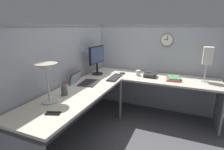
% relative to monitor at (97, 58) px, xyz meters
% --- Properties ---
extents(ground_plane, '(6.80, 6.80, 0.00)m').
position_rel_monitor_xyz_m(ground_plane, '(-0.26, -0.64, -1.02)').
color(ground_plane, '#47474C').
extents(cubicle_wall_back, '(2.57, 0.12, 1.58)m').
position_rel_monitor_xyz_m(cubicle_wall_back, '(-0.62, 0.23, -0.23)').
color(cubicle_wall_back, '#999EA8').
rests_on(cubicle_wall_back, ground).
extents(cubicle_wall_right, '(0.12, 2.37, 1.58)m').
position_rel_monitor_xyz_m(cubicle_wall_right, '(0.61, -0.90, -0.23)').
color(cubicle_wall_right, '#999EA8').
rests_on(cubicle_wall_right, ground).
extents(desk, '(2.35, 2.15, 0.73)m').
position_rel_monitor_xyz_m(desk, '(-0.40, -0.69, -0.39)').
color(desk, beige).
rests_on(desk, ground).
extents(monitor, '(0.46, 0.20, 0.50)m').
position_rel_monitor_xyz_m(monitor, '(0.00, 0.00, 0.00)').
color(monitor, black).
rests_on(monitor, desk).
extents(laptop, '(0.40, 0.43, 0.22)m').
position_rel_monitor_xyz_m(laptop, '(-0.52, -0.03, -0.27)').
color(laptop, '#38383D').
rests_on(laptop, desk).
extents(keyboard, '(0.44, 0.17, 0.02)m').
position_rel_monitor_xyz_m(keyboard, '(-0.10, -0.38, -0.28)').
color(keyboard, '#232326').
rests_on(keyboard, desk).
extents(computer_mouse, '(0.06, 0.10, 0.03)m').
position_rel_monitor_xyz_m(computer_mouse, '(0.19, -0.41, -0.28)').
color(computer_mouse, '#232326').
rests_on(computer_mouse, desk).
extents(desk_lamp_dome, '(0.24, 0.24, 0.44)m').
position_rel_monitor_xyz_m(desk_lamp_dome, '(-1.26, -0.06, 0.07)').
color(desk_lamp_dome, '#B7BABF').
rests_on(desk_lamp_dome, desk).
extents(pen_cup, '(0.08, 0.08, 0.18)m').
position_rel_monitor_xyz_m(pen_cup, '(-1.02, -0.08, -0.24)').
color(pen_cup, '#4C4C51').
rests_on(pen_cup, desk).
extents(cell_phone, '(0.11, 0.16, 0.01)m').
position_rel_monitor_xyz_m(cell_phone, '(-1.47, -0.28, -0.29)').
color(cell_phone, black).
rests_on(cell_phone, desk).
extents(office_phone, '(0.19, 0.21, 0.11)m').
position_rel_monitor_xyz_m(office_phone, '(0.19, -0.91, -0.26)').
color(office_phone, '#232326').
rests_on(office_phone, desk).
extents(book_stack, '(0.31, 0.25, 0.04)m').
position_rel_monitor_xyz_m(book_stack, '(0.18, -1.28, -0.27)').
color(book_stack, '#BF3F38').
rests_on(book_stack, desk).
extents(desk_lamp_paper, '(0.13, 0.13, 0.53)m').
position_rel_monitor_xyz_m(desk_lamp_paper, '(0.26, -1.72, 0.09)').
color(desk_lamp_paper, '#B7BABF').
rests_on(desk_lamp_paper, desk).
extents(coffee_mug, '(0.08, 0.08, 0.10)m').
position_rel_monitor_xyz_m(coffee_mug, '(0.19, -0.69, -0.25)').
color(coffee_mug, silver).
rests_on(coffee_mug, desk).
extents(wall_clock, '(0.04, 0.22, 0.22)m').
position_rel_monitor_xyz_m(wall_clock, '(0.56, -1.09, 0.30)').
color(wall_clock, olive).
extents(pinned_note_leftmost, '(0.10, 0.00, 0.08)m').
position_rel_monitor_xyz_m(pinned_note_leftmost, '(-0.04, 0.18, 0.06)').
color(pinned_note_leftmost, '#99B7E5').
extents(pinned_note_middle, '(0.10, 0.00, 0.09)m').
position_rel_monitor_xyz_m(pinned_note_middle, '(-0.15, 0.18, 0.16)').
color(pinned_note_middle, '#99B7E5').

